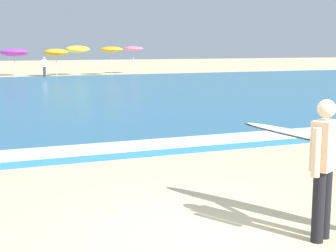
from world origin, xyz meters
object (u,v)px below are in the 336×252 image
object	(u,v)px
beachgoer_near_row_left	(44,67)
beach_umbrella_8	(133,49)
beach_umbrella_6	(78,49)
beach_umbrella_5	(56,52)
beach_umbrella_7	(111,49)
surfer_with_board	(333,153)
beach_umbrella_4	(14,52)

from	to	relation	value
beachgoer_near_row_left	beach_umbrella_8	bearing A→B (deg)	22.77
beach_umbrella_6	beach_umbrella_5	bearing A→B (deg)	-150.06
beach_umbrella_8	beachgoer_near_row_left	xyz separation A→B (m)	(-8.04, -3.37, -1.30)
beach_umbrella_7	beach_umbrella_8	size ratio (longest dim) A/B	0.99
surfer_with_board	beach_umbrella_6	size ratio (longest dim) A/B	1.10
beach_umbrella_4	beachgoer_near_row_left	world-z (taller)	beach_umbrella_4
beach_umbrella_7	beachgoer_near_row_left	distance (m)	6.11
beach_umbrella_5	beach_umbrella_8	distance (m)	7.18
beach_umbrella_5	beach_umbrella_6	distance (m)	2.24
surfer_with_board	beach_umbrella_4	xyz separation A→B (m)	(-0.54, 36.46, 0.82)
beach_umbrella_6	beach_umbrella_8	distance (m)	5.05
beach_umbrella_6	beach_umbrella_8	world-z (taller)	beach_umbrella_6
beach_umbrella_6	surfer_with_board	bearing A→B (deg)	-96.91
surfer_with_board	beach_umbrella_5	distance (m)	34.50
beach_umbrella_4	beach_umbrella_7	world-z (taller)	beach_umbrella_7
surfer_with_board	beach_umbrella_8	bearing A→B (deg)	75.66
beach_umbrella_8	beachgoer_near_row_left	size ratio (longest dim) A/B	1.49
beach_umbrella_4	beach_umbrella_6	xyz separation A→B (m)	(4.85, -0.93, 0.26)
beach_umbrella_6	beachgoer_near_row_left	xyz separation A→B (m)	(-3.06, -2.57, -1.27)
surfer_with_board	beachgoer_near_row_left	bearing A→B (deg)	87.83
beach_umbrella_5	beach_umbrella_8	size ratio (longest dim) A/B	0.92
beach_umbrella_5	beach_umbrella_8	world-z (taller)	beach_umbrella_8
beach_umbrella_4	beach_umbrella_5	distance (m)	3.56
surfer_with_board	beach_umbrella_8	distance (m)	37.52
beach_umbrella_4	beach_umbrella_8	bearing A→B (deg)	-0.73
beach_umbrella_6	beach_umbrella_7	world-z (taller)	beach_umbrella_6
surfer_with_board	beach_umbrella_8	xyz separation A→B (m)	(9.29, 36.33, 1.10)
beach_umbrella_6	beachgoer_near_row_left	bearing A→B (deg)	-140.00
beach_umbrella_7	beach_umbrella_4	bearing A→B (deg)	167.70
beach_umbrella_6	beach_umbrella_7	distance (m)	2.72
surfer_with_board	beach_umbrella_8	world-z (taller)	beach_umbrella_8
beach_umbrella_7	beach_umbrella_8	world-z (taller)	beach_umbrella_8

